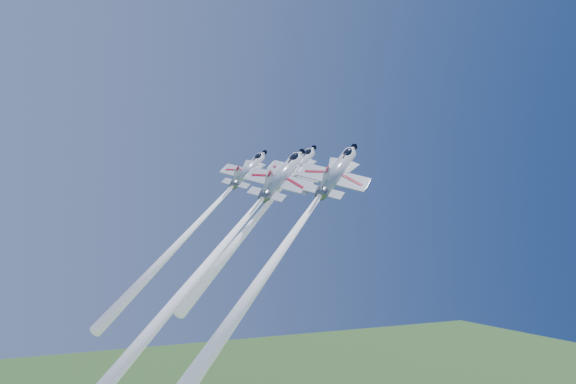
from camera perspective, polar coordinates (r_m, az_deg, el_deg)
name	(u,v)px	position (r m, az deg, el deg)	size (l,w,h in m)	color
jet_lead	(264,208)	(98.03, -2.11, -1.46)	(26.70, 26.89, 31.46)	white
jet_left	(203,218)	(98.07, -7.57, -2.27)	(27.09, 27.84, 32.92)	white
jet_right	(293,234)	(86.39, 0.45, -3.75)	(33.27, 33.81, 39.75)	white
jet_slot	(215,255)	(82.81, -6.55, -5.63)	(35.73, 37.09, 44.09)	white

